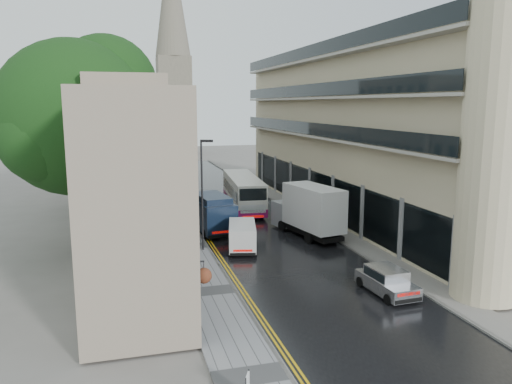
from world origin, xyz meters
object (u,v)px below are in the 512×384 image
lamp_post_near (202,196)px  tree_far (92,141)px  white_van (230,242)px  lamp_post_far (173,158)px  cream_bus (235,199)px  navy_van (205,219)px  pedestrian (179,222)px  silver_hatchback (389,291)px  tree_near (76,145)px  white_lorry (309,217)px

lamp_post_near → tree_far: bearing=138.8°
tree_far → white_van: bearing=-61.8°
tree_far → lamp_post_far: tree_far is taller
cream_bus → white_van: bearing=-99.3°
navy_van → pedestrian: (-1.68, 1.33, -0.41)m
silver_hatchback → white_van: (-5.60, 9.60, 0.21)m
tree_far → navy_van: (7.90, -11.90, -4.75)m
lamp_post_near → white_van: bearing=-22.0°
silver_hatchback → white_van: 11.12m
tree_near → navy_van: tree_near is taller
white_lorry → tree_near: bearing=162.0°
tree_far → white_lorry: tree_far is taller
navy_van → lamp_post_near: lamp_post_near is taller
white_van → lamp_post_far: 20.22m
silver_hatchback → pedestrian: pedestrian is taller
lamp_post_far → navy_van: bearing=-71.9°
silver_hatchback → lamp_post_far: 30.51m
white_van → white_lorry: bearing=26.3°
white_lorry → lamp_post_near: (-7.30, 0.09, 1.77)m
white_lorry → white_van: 6.05m
tree_far → cream_bus: (11.63, -5.30, -4.73)m
tree_far → cream_bus: size_ratio=1.15×
white_van → lamp_post_near: lamp_post_near is taller
lamp_post_far → tree_near: bearing=-98.6°
tree_near → tree_far: size_ratio=1.11×
cream_bus → pedestrian: (-5.40, -5.27, -0.43)m
navy_van → cream_bus: bearing=54.3°
pedestrian → lamp_post_far: 14.58m
tree_far → pedestrian: size_ratio=6.59×
silver_hatchback → lamp_post_near: bearing=118.9°
white_lorry → lamp_post_far: lamp_post_far is taller
tree_near → cream_bus: bearing=32.8°
tree_far → white_van: 19.23m
cream_bus → lamp_post_far: 10.22m
tree_near → silver_hatchback: (14.64, -12.89, -6.24)m
cream_bus → white_van: size_ratio=2.74×
tree_near → lamp_post_far: size_ratio=1.73×
tree_near → navy_van: bearing=7.6°
silver_hatchback → white_van: bearing=116.5°
tree_far → silver_hatchback: tree_far is taller
tree_far → lamp_post_near: size_ratio=1.75×
navy_van → lamp_post_far: size_ratio=0.71×
navy_van → lamp_post_far: bearing=85.5°
cream_bus → silver_hatchback: size_ratio=2.99×
tree_near → cream_bus: size_ratio=1.28×
cream_bus → silver_hatchback: (2.71, -20.59, -0.80)m
white_van → lamp_post_near: 3.46m
tree_near → lamp_post_far: 18.55m
tree_far → navy_van: 15.06m
tree_far → white_van: tree_far is taller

